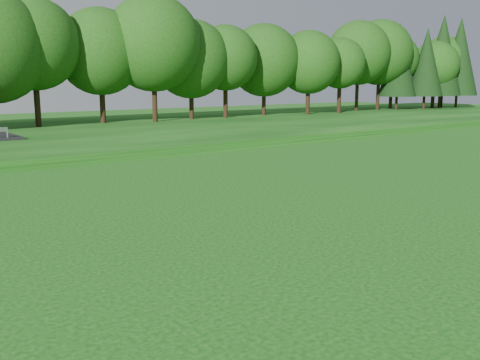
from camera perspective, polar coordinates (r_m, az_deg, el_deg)
berm at (r=48.22m, az=-9.98°, el=5.40°), size 130.00×30.00×0.60m
walking_path at (r=36.54m, az=0.46°, el=3.54°), size 130.00×1.60×0.04m
treeline at (r=51.73m, az=-12.42°, el=14.31°), size 104.00×7.00×15.00m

